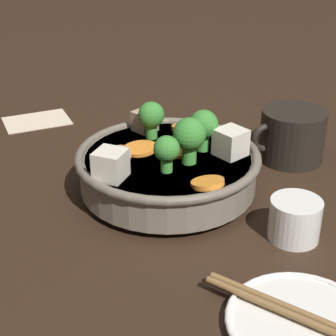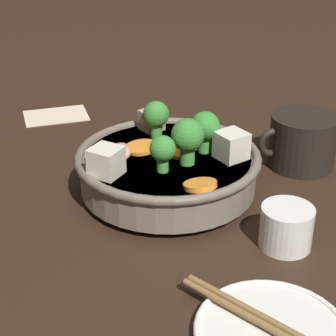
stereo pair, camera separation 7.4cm
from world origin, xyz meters
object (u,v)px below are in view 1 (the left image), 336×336
(dark_mug, at_px, (292,135))
(chopsticks_pair, at_px, (303,316))
(tea_cup, at_px, (295,219))
(side_saucer, at_px, (302,324))
(stirfry_bowl, at_px, (169,165))

(dark_mug, relative_size, chopsticks_pair, 0.67)
(dark_mug, height_order, chopsticks_pair, dark_mug)
(tea_cup, height_order, dark_mug, dark_mug)
(side_saucer, bearing_deg, dark_mug, -120.95)
(side_saucer, bearing_deg, tea_cup, -120.16)
(dark_mug, bearing_deg, side_saucer, 59.05)
(side_saucer, height_order, chopsticks_pair, chopsticks_pair)
(dark_mug, xyz_separation_m, chopsticks_pair, (0.19, 0.31, -0.02))
(dark_mug, distance_m, chopsticks_pair, 0.37)
(side_saucer, distance_m, chopsticks_pair, 0.01)
(stirfry_bowl, height_order, chopsticks_pair, stirfry_bowl)
(chopsticks_pair, bearing_deg, stirfry_bowl, -86.18)
(tea_cup, xyz_separation_m, dark_mug, (-0.11, -0.18, 0.01))
(tea_cup, bearing_deg, stirfry_bowl, -57.87)
(stirfry_bowl, xyz_separation_m, dark_mug, (-0.21, -0.03, -0.00))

